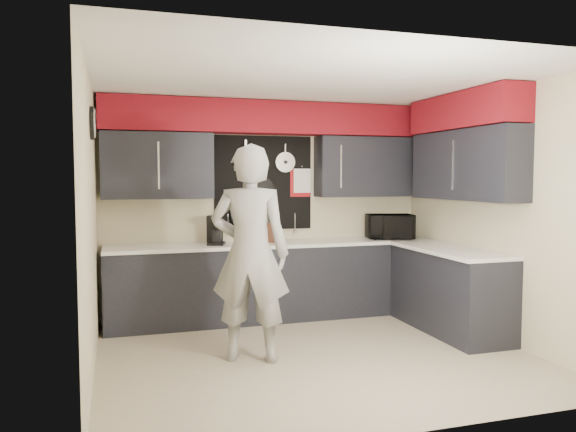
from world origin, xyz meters
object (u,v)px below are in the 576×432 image
object	(u,v)px
utensil_crock	(273,235)
coffee_maker	(216,229)
knife_block	(271,233)
person	(250,253)
microwave	(390,226)

from	to	relation	value
utensil_crock	coffee_maker	bearing A→B (deg)	-178.75
knife_block	person	bearing A→B (deg)	-100.29
microwave	knife_block	xyz separation A→B (m)	(-1.55, 0.03, -0.04)
microwave	knife_block	size ratio (longest dim) A/B	2.36
microwave	utensil_crock	world-z (taller)	microwave
knife_block	coffee_maker	bearing A→B (deg)	-167.74
person	microwave	bearing A→B (deg)	-125.42
utensil_crock	coffee_maker	distance (m)	0.70
microwave	coffee_maker	bearing A→B (deg)	-167.91
coffee_maker	person	distance (m)	1.40
utensil_crock	person	xyz separation A→B (m)	(-0.62, -1.41, -0.01)
utensil_crock	person	world-z (taller)	person
utensil_crock	person	size ratio (longest dim) A/B	0.09
coffee_maker	person	xyz separation A→B (m)	(0.08, -1.40, -0.10)
coffee_maker	person	bearing A→B (deg)	-68.68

